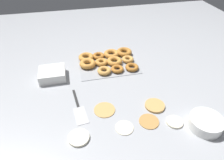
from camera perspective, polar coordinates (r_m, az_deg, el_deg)
ground_plane at (r=1.12m, az=0.04°, el=-4.97°), size 3.00×3.00×0.00m
pancake_0 at (r=1.09m, az=12.12°, el=-7.16°), size 0.10×0.10×0.01m
pancake_1 at (r=1.01m, az=10.53°, el=-11.46°), size 0.10×0.10×0.01m
pancake_2 at (r=1.05m, az=-2.16°, el=-8.42°), size 0.11×0.11×0.01m
pancake_3 at (r=0.97m, az=3.56°, el=-13.38°), size 0.09×0.09×0.01m
pancake_4 at (r=0.95m, az=-9.47°, el=-15.91°), size 0.10×0.10×0.01m
pancake_5 at (r=1.04m, az=17.42°, el=-11.35°), size 0.08×0.08×0.01m
donut_tray at (r=1.39m, az=-1.15°, el=5.60°), size 0.40×0.31×0.04m
batter_bowl at (r=1.06m, az=25.20°, el=-11.00°), size 0.16×0.16×0.05m
container_stack at (r=1.29m, az=-16.67°, el=1.65°), size 0.16×0.15×0.06m
spatula at (r=1.05m, az=-9.24°, el=-8.80°), size 0.07×0.27×0.01m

